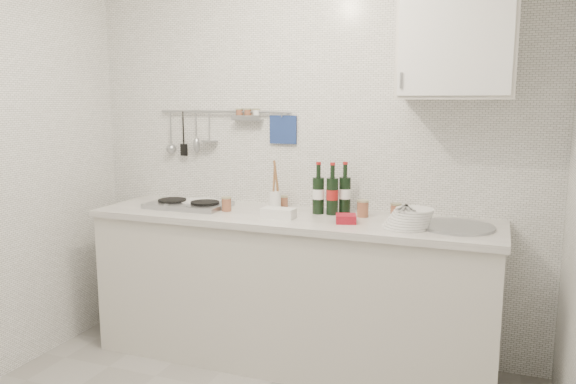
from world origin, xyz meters
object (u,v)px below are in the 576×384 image
object	(u,v)px
utensil_crock	(275,198)
plate_stack_sink	(409,218)
wine_bottles	(332,188)
wall_cabinet	(458,33)
plate_stack_hob	(197,203)

from	to	relation	value
utensil_crock	plate_stack_sink	bearing A→B (deg)	-14.34
plate_stack_sink	wine_bottles	xyz separation A→B (m)	(-0.50, 0.21, 0.10)
wall_cabinet	wine_bottles	bearing A→B (deg)	179.63
wine_bottles	wall_cabinet	bearing A→B (deg)	-0.37
plate_stack_hob	wine_bottles	xyz separation A→B (m)	(0.90, 0.06, 0.14)
wall_cabinet	wine_bottles	size ratio (longest dim) A/B	2.26
plate_stack_sink	utensil_crock	size ratio (longest dim) A/B	0.86
plate_stack_hob	utensil_crock	bearing A→B (deg)	7.30
wine_bottles	utensil_crock	world-z (taller)	same
plate_stack_sink	utensil_crock	world-z (taller)	utensil_crock
wine_bottles	plate_stack_sink	bearing A→B (deg)	-22.99
plate_stack_hob	wall_cabinet	bearing A→B (deg)	1.85
wine_bottles	utensil_crock	bearing A→B (deg)	178.21
wall_cabinet	plate_stack_sink	size ratio (longest dim) A/B	2.63
plate_stack_hob	wine_bottles	bearing A→B (deg)	3.53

